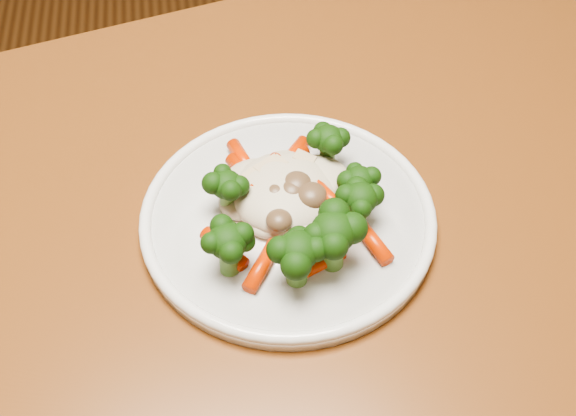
% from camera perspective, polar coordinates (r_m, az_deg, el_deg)
% --- Properties ---
extents(dining_table, '(1.28, 1.00, 0.75)m').
position_cam_1_polar(dining_table, '(0.64, -3.83, -12.22)').
color(dining_table, brown).
rests_on(dining_table, ground).
extents(plate, '(0.24, 0.24, 0.01)m').
position_cam_1_polar(plate, '(0.59, -0.00, -0.90)').
color(plate, white).
rests_on(plate, dining_table).
extents(meal, '(0.15, 0.17, 0.05)m').
position_cam_1_polar(meal, '(0.56, 0.43, -0.03)').
color(meal, beige).
rests_on(meal, plate).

